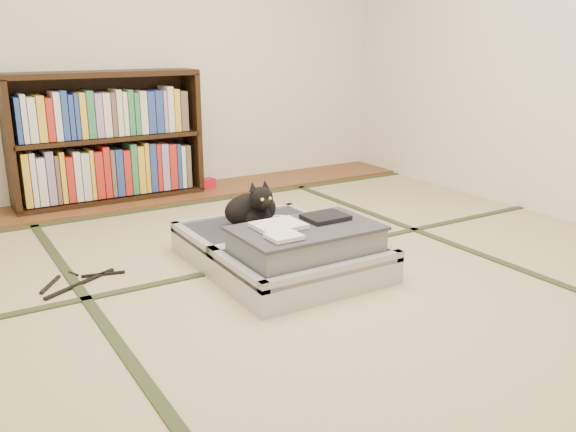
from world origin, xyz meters
TOP-DOWN VIEW (x-y plane):
  - floor at (0.00, 0.00)m, footprint 4.50×4.50m
  - wood_strip at (0.00, 2.00)m, footprint 4.00×0.50m
  - red_item at (0.32, 2.03)m, footprint 0.16×0.12m
  - tatami_borders at (0.00, 0.49)m, footprint 4.00×4.50m
  - bookcase at (-0.40, 2.07)m, footprint 1.33×0.30m
  - suitcase at (-0.03, 0.26)m, footprint 0.78×1.04m
  - cat at (-0.05, 0.55)m, footprint 0.35×0.35m
  - cable_coil at (0.13, 0.58)m, footprint 0.11×0.11m
  - hanger at (-0.98, 0.62)m, footprint 0.42×0.30m

SIDE VIEW (x-z plane):
  - floor at x=0.00m, z-range 0.00..0.00m
  - tatami_borders at x=0.00m, z-range 0.00..0.01m
  - hanger at x=-0.98m, z-range 0.00..0.01m
  - wood_strip at x=0.00m, z-range 0.00..0.02m
  - red_item at x=0.32m, z-range 0.02..0.09m
  - suitcase at x=-0.03m, z-range -0.05..0.26m
  - cable_coil at x=0.13m, z-range 0.15..0.17m
  - cat at x=-0.05m, z-range 0.11..0.39m
  - bookcase at x=-0.40m, z-range -0.01..0.91m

